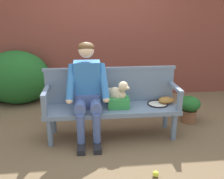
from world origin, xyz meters
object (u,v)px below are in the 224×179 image
Objects in this scene: person_seated at (87,89)px; baseball_glove at (166,100)px; tennis_racket at (158,103)px; potted_plant at (189,107)px; dog_on_bench at (118,93)px; tennis_ball at (156,174)px; sports_bag at (119,102)px; garden_bench at (112,111)px.

person_seated is 5.92× the size of baseball_glove.
baseball_glove is at bearing 4.22° from tennis_racket.
person_seated reaches higher than tennis_racket.
baseball_glove reaches higher than potted_plant.
tennis_racket is at bearing 3.31° from dog_on_bench.
sports_bag is at bearing 107.19° from tennis_ball.
garden_bench is at bearing 1.97° from person_seated.
garden_bench is at bearing -164.85° from potted_plant.
dog_on_bench is 0.88× the size of potted_plant.
tennis_ball is at bearing -73.21° from dog_on_bench.
person_seated is at bearing 178.99° from sports_bag.
tennis_ball is at bearing -124.32° from potted_plant.
sports_bag reaches higher than baseball_glove.
dog_on_bench reaches higher than baseball_glove.
garden_bench is 3.10× the size of tennis_racket.
tennis_racket is 0.68m from potted_plant.
tennis_ball is at bearing -68.35° from garden_bench.
sports_bag reaches higher than potted_plant.
garden_bench is 0.15m from sports_bag.
potted_plant is at bearing 12.52° from person_seated.
dog_on_bench is 0.63× the size of tennis_racket.
person_seated is 3.55× the size of dog_on_bench.
tennis_ball is at bearing -53.11° from person_seated.
dog_on_bench is at bearing 179.82° from baseball_glove.
garden_bench is 1.38× the size of person_seated.
dog_on_bench is 5.56× the size of tennis_ball.
baseball_glove is at bearing -150.11° from potted_plant.
dog_on_bench is at bearing -176.69° from tennis_racket.
tennis_racket reaches higher than potted_plant.
potted_plant is (1.16, 0.31, -0.38)m from dog_on_bench.
person_seated is 1.12m from baseball_glove.
tennis_racket is at bearing 4.06° from person_seated.
garden_bench is 8.18× the size of baseball_glove.
tennis_racket is at bearing 74.32° from tennis_ball.
person_seated is 2.24× the size of tennis_racket.
person_seated is 3.13× the size of potted_plant.
tennis_ball is (0.29, -0.96, -0.58)m from dog_on_bench.
person_seated is at bearing 126.89° from tennis_ball.
person_seated reaches higher than potted_plant.
garden_bench is at bearing -162.89° from dog_on_bench.
tennis_racket reaches higher than tennis_ball.
person_seated reaches higher than baseball_glove.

